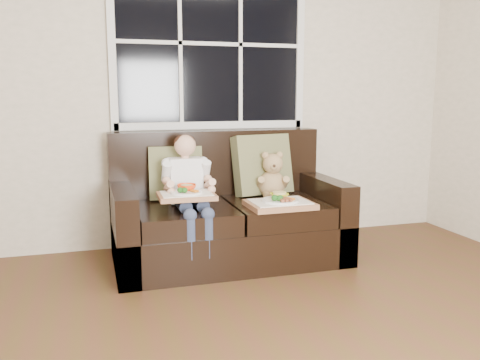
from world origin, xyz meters
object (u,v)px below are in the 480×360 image
object	(u,v)px
loveseat	(226,218)
tray_left	(186,194)
teddy_bear	(273,178)
child	(188,182)
tray_right	(280,203)

from	to	relation	value
loveseat	tray_left	bearing A→B (deg)	-141.00
teddy_bear	child	bearing A→B (deg)	-158.03
loveseat	child	size ratio (longest dim) A/B	2.17
tray_left	tray_right	bearing A→B (deg)	-2.89
loveseat	tray_right	size ratio (longest dim) A/B	3.66
teddy_bear	tray_left	world-z (taller)	teddy_bear
loveseat	teddy_bear	bearing A→B (deg)	2.01
tray_left	loveseat	bearing A→B (deg)	40.52
tray_left	teddy_bear	bearing A→B (deg)	23.91
child	tray_right	bearing A→B (deg)	-20.22
tray_right	child	bearing A→B (deg)	158.76
tray_left	tray_right	xyz separation A→B (m)	(0.66, -0.05, -0.09)
loveseat	child	distance (m)	0.46
teddy_bear	tray_left	distance (m)	0.80
child	tray_left	distance (m)	0.19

